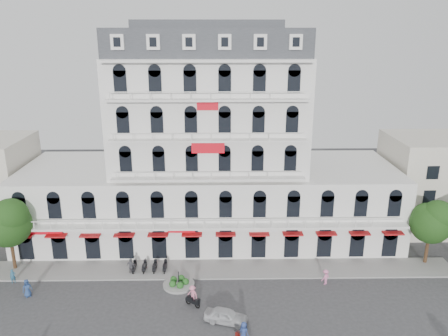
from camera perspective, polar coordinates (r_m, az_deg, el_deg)
The scene contains 15 objects.
ground at distance 40.98m, azimuth -2.21°, elevation -19.56°, with size 120.00×120.00×0.00m, color #38383A.
sidewalk at distance 48.43m, azimuth -1.99°, elevation -13.08°, with size 53.00×4.00×0.16m, color gray.
main_building at distance 52.82m, azimuth -1.94°, elevation 1.26°, with size 45.00×15.00×25.80m.
flank_building_east at distance 63.03m, azimuth 26.56°, elevation -1.70°, with size 14.00×10.00×12.00m, color beige.
traffic_island at distance 45.94m, azimuth -5.93°, elevation -14.75°, with size 3.20×3.20×1.60m.
parked_scooter_row at distance 48.84m, azimuth -9.67°, elevation -13.17°, with size 4.40×1.80×1.10m, color black, non-canonical shape.
tree_west_inner at distance 51.19m, azimuth -26.36°, elevation -6.25°, with size 4.76×4.76×8.25m.
tree_east_inner at distance 52.31m, azimuth 25.51°, elevation -6.19°, with size 4.40×4.37×7.57m.
parked_car at distance 40.66m, azimuth 0.24°, elevation -18.75°, with size 1.54×3.82×1.30m, color silver.
rider_east at distance 37.94m, azimuth 2.60°, elevation -20.85°, with size 1.37×1.24×2.28m.
rider_center at distance 42.42m, azimuth -4.14°, elevation -16.26°, with size 1.44×1.17×2.18m.
pedestrian_left at distance 47.74m, azimuth -24.32°, elevation -14.11°, with size 0.89×0.58×1.82m, color navy.
pedestrian_mid at distance 48.20m, azimuth -12.04°, elevation -12.46°, with size 1.11×0.46×1.89m, color #56565D.
pedestrian_right at distance 46.79m, azimuth 13.11°, elevation -13.70°, with size 1.06×0.61×1.63m, color pink.
pedestrian_far at distance 50.73m, azimuth -25.87°, elevation -12.60°, with size 0.55×0.36×1.50m, color #295D7D.
Camera 1 is at (0.95, -32.74, 24.62)m, focal length 35.00 mm.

